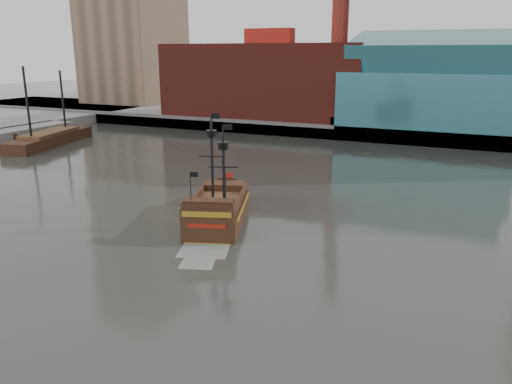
% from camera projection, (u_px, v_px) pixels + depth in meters
% --- Properties ---
extents(ground, '(400.00, 400.00, 0.00)m').
position_uv_depth(ground, '(152.00, 286.00, 34.09)').
color(ground, '#262823').
rests_on(ground, ground).
extents(promenade_far, '(220.00, 60.00, 2.00)m').
position_uv_depth(promenade_far, '(391.00, 117.00, 114.41)').
color(promenade_far, slate).
rests_on(promenade_far, ground).
extents(seawall, '(220.00, 1.00, 2.60)m').
position_uv_depth(seawall, '(362.00, 134.00, 88.49)').
color(seawall, '#4C4C49').
rests_on(seawall, ground).
extents(skyline, '(149.00, 45.00, 62.00)m').
position_uv_depth(skyline, '(420.00, 4.00, 99.44)').
color(skyline, brown).
rests_on(skyline, promenade_far).
extents(pirate_ship, '(8.73, 14.92, 10.72)m').
position_uv_depth(pirate_ship, '(218.00, 212.00, 46.48)').
color(pirate_ship, black).
rests_on(pirate_ship, ground).
extents(docked_vessel, '(9.52, 20.96, 13.91)m').
position_uv_depth(docked_vessel, '(50.00, 140.00, 85.60)').
color(docked_vessel, black).
rests_on(docked_vessel, ground).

